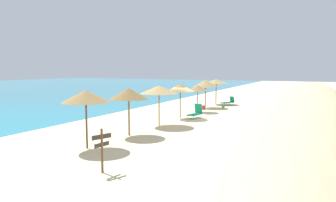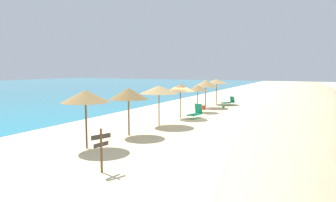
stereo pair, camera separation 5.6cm
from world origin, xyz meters
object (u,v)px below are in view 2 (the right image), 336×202
at_px(beach_umbrella_1, 128,94).
at_px(cooler_box, 202,107).
at_px(beach_umbrella_3, 180,88).
at_px(beach_umbrella_4, 198,88).
at_px(lounge_chair_1, 229,102).
at_px(beach_umbrella_5, 206,83).
at_px(beach_umbrella_2, 159,90).
at_px(wooden_signpost, 101,146).
at_px(beach_umbrella_0, 85,96).
at_px(beach_ball, 223,107).
at_px(lounge_chair_0, 196,113).
at_px(beach_umbrella_6, 217,81).

relative_size(beach_umbrella_1, cooler_box, 5.79).
bearing_deg(beach_umbrella_3, beach_umbrella_4, 0.26).
bearing_deg(lounge_chair_1, beach_umbrella_5, 91.98).
xyz_separation_m(beach_umbrella_2, wooden_signpost, (-9.77, -2.67, -1.50)).
bearing_deg(beach_umbrella_4, beach_umbrella_0, 178.82).
height_order(beach_umbrella_0, beach_umbrella_5, beach_umbrella_0).
height_order(beach_umbrella_0, beach_umbrella_2, beach_umbrella_0).
xyz_separation_m(beach_umbrella_3, wooden_signpost, (-13.43, -2.67, -1.43)).
bearing_deg(beach_ball, beach_umbrella_1, 174.50).
bearing_deg(beach_umbrella_4, lounge_chair_0, -161.52).
bearing_deg(beach_umbrella_2, lounge_chair_0, -14.68).
relative_size(beach_umbrella_2, beach_umbrella_6, 1.00).
xyz_separation_m(beach_umbrella_1, cooler_box, (13.12, 0.11, -2.31)).
xyz_separation_m(beach_umbrella_4, beach_ball, (3.73, -1.38, -2.07)).
xyz_separation_m(beach_umbrella_1, beach_umbrella_4, (11.32, -0.07, -0.30)).
distance_m(beach_umbrella_0, cooler_box, 16.77).
bearing_deg(cooler_box, beach_umbrella_1, -179.50).
height_order(beach_umbrella_4, lounge_chair_1, beach_umbrella_4).
distance_m(beach_umbrella_4, beach_umbrella_6, 6.96).
height_order(beach_umbrella_3, beach_umbrella_5, beach_umbrella_5).
distance_m(beach_umbrella_3, beach_umbrella_6, 10.92).
bearing_deg(beach_umbrella_5, beach_umbrella_3, -176.72).
bearing_deg(beach_umbrella_0, wooden_signpost, -131.07).
relative_size(beach_umbrella_2, beach_umbrella_5, 0.99).
bearing_deg(beach_umbrella_5, beach_umbrella_6, -0.12).
bearing_deg(beach_umbrella_2, lounge_chair_1, -4.84).
bearing_deg(cooler_box, beach_umbrella_6, 2.34).
xyz_separation_m(beach_umbrella_1, lounge_chair_0, (7.94, -1.20, -2.07)).
height_order(beach_umbrella_3, beach_ball, beach_umbrella_3).
bearing_deg(beach_umbrella_3, beach_umbrella_2, 179.97).
bearing_deg(lounge_chair_1, beach_umbrella_4, 109.14).
bearing_deg(beach_umbrella_6, beach_umbrella_0, -179.77).
height_order(beach_umbrella_2, lounge_chair_0, beach_umbrella_2).
relative_size(beach_umbrella_0, wooden_signpost, 1.71).
relative_size(beach_umbrella_2, lounge_chair_1, 1.68).
bearing_deg(beach_ball, lounge_chair_1, 3.84).
bearing_deg(beach_umbrella_2, beach_umbrella_0, 177.43).
bearing_deg(beach_ball, beach_umbrella_0, 174.80).
height_order(beach_umbrella_2, beach_umbrella_4, beach_umbrella_2).
bearing_deg(beach_umbrella_4, beach_umbrella_6, 3.25).
distance_m(beach_umbrella_0, beach_umbrella_5, 18.14).
xyz_separation_m(beach_umbrella_3, beach_umbrella_6, (10.91, 0.41, 0.09)).
xyz_separation_m(beach_umbrella_0, beach_umbrella_3, (10.82, -0.32, -0.17)).
bearing_deg(beach_umbrella_2, wooden_signpost, -164.70).
distance_m(beach_umbrella_1, beach_umbrella_5, 14.67).
xyz_separation_m(beach_ball, cooler_box, (-1.92, 1.56, 0.06)).
distance_m(beach_umbrella_6, lounge_chair_0, 10.65).
distance_m(beach_umbrella_0, beach_umbrella_1, 3.48).
relative_size(beach_umbrella_3, lounge_chair_1, 1.65).
relative_size(wooden_signpost, cooler_box, 3.50).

